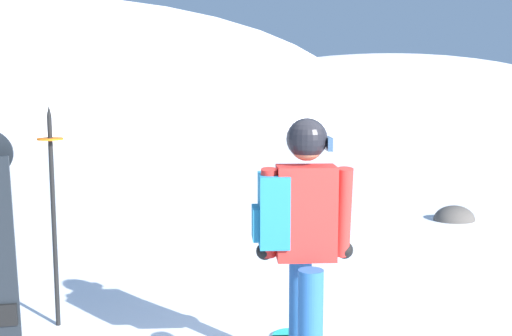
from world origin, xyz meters
TOP-DOWN VIEW (x-y plane):
  - ridge_peak_main at (-5.50, 33.24)m, footprint 34.43×30.99m
  - ridge_peak_far at (19.15, 44.57)m, footprint 30.93×27.83m
  - snowboarder_main at (-0.58, 0.58)m, footprint 0.65×1.82m
  - piste_marker_near at (-2.18, 1.99)m, footprint 0.20×0.20m
  - rock_small at (2.91, 4.85)m, footprint 0.59×0.50m

SIDE VIEW (x-z plane):
  - ridge_peak_main at x=-5.50m, z-range -6.30..6.30m
  - ridge_peak_far at x=19.15m, z-range -4.15..4.15m
  - rock_small at x=2.91m, z-range -0.21..0.21m
  - snowboarder_main at x=-0.58m, z-range 0.06..1.78m
  - piste_marker_near at x=-2.18m, z-range 0.13..1.88m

